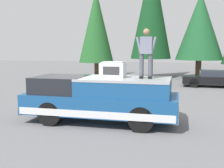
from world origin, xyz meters
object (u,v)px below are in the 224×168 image
compressor_unit (113,70)px  parked_car_black (213,79)px  person_on_truck_bed (146,52)px  pickup_truck (101,99)px

compressor_unit → parked_car_black: size_ratio=0.20×
person_on_truck_bed → parked_car_black: size_ratio=0.41×
compressor_unit → person_on_truck_bed: person_on_truck_bed is taller
pickup_truck → person_on_truck_bed: bearing=-90.3°
pickup_truck → person_on_truck_bed: size_ratio=3.28×
person_on_truck_bed → parked_car_black: bearing=-17.1°
parked_car_black → pickup_truck: bearing=155.5°
compressor_unit → parked_car_black: (10.86, -4.54, -1.35)m
parked_car_black → person_on_truck_bed: bearing=162.9°
compressor_unit → pickup_truck: bearing=98.8°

